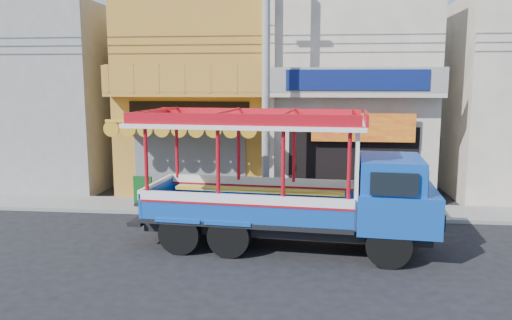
% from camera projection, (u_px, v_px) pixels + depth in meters
% --- Properties ---
extents(ground, '(90.00, 90.00, 0.00)m').
position_uv_depth(ground, '(291.00, 249.00, 13.55)').
color(ground, black).
rests_on(ground, ground).
extents(sidewalk, '(30.00, 2.00, 0.12)m').
position_uv_depth(sidewalk, '(296.00, 210.00, 17.47)').
color(sidewalk, slate).
rests_on(sidewalk, ground).
extents(shophouse_left, '(6.00, 7.50, 8.24)m').
position_uv_depth(shophouse_left, '(205.00, 91.00, 21.16)').
color(shophouse_left, '#AB8426').
rests_on(shophouse_left, ground).
extents(shophouse_right, '(6.00, 6.75, 8.24)m').
position_uv_depth(shophouse_right, '(348.00, 91.00, 20.52)').
color(shophouse_right, '#B0A290').
rests_on(shophouse_right, ground).
extents(party_pilaster, '(0.35, 0.30, 8.00)m').
position_uv_depth(party_pilaster, '(270.00, 96.00, 17.80)').
color(party_pilaster, '#B0A290').
rests_on(party_pilaster, ground).
extents(filler_building_left, '(6.00, 6.00, 7.60)m').
position_uv_depth(filler_building_left, '(50.00, 98.00, 22.00)').
color(filler_building_left, gray).
rests_on(filler_building_left, ground).
extents(utility_pole, '(28.00, 0.26, 9.00)m').
position_uv_depth(utility_pole, '(271.00, 65.00, 16.10)').
color(utility_pole, gray).
rests_on(utility_pole, ground).
extents(songthaew_truck, '(8.16, 3.22, 3.72)m').
position_uv_depth(songthaew_truck, '(306.00, 184.00, 13.31)').
color(songthaew_truck, black).
rests_on(songthaew_truck, ground).
extents(green_sign, '(0.70, 0.40, 1.07)m').
position_uv_depth(green_sign, '(143.00, 193.00, 17.68)').
color(green_sign, black).
rests_on(green_sign, sidewalk).
extents(potted_plant_a, '(1.13, 1.05, 1.01)m').
position_uv_depth(potted_plant_a, '(322.00, 194.00, 17.40)').
color(potted_plant_a, '#1B5F1B').
rests_on(potted_plant_a, sidewalk).
extents(potted_plant_c, '(0.74, 0.74, 1.07)m').
position_uv_depth(potted_plant_c, '(404.00, 193.00, 17.34)').
color(potted_plant_c, '#1B5F1B').
rests_on(potted_plant_c, sidewalk).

